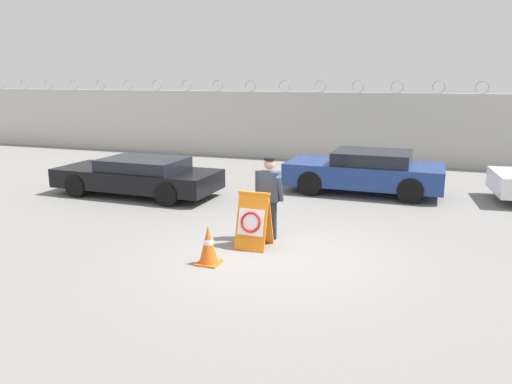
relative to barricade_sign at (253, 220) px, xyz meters
The scene contains 7 objects.
ground_plane 0.79m from the barricade_sign, 28.74° to the right, with size 90.00×90.00×0.00m, color gray.
perimeter_wall 10.93m from the barricade_sign, 87.47° to the left, with size 36.00×0.30×3.19m.
barricade_sign is the anchor object (origin of this frame).
security_guard 0.75m from the barricade_sign, 78.24° to the left, with size 0.62×0.38×1.73m.
traffic_cone_near 1.24m from the barricade_sign, 113.13° to the right, with size 0.40×0.40×0.72m.
parked_car_front_coupe 5.61m from the barricade_sign, 145.29° to the left, with size 4.79×1.99×1.08m.
parked_car_rear_sedan 5.81m from the barricade_sign, 75.01° to the left, with size 4.49×2.08×1.24m.
Camera 1 is at (2.65, -8.71, 3.35)m, focal length 35.00 mm.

